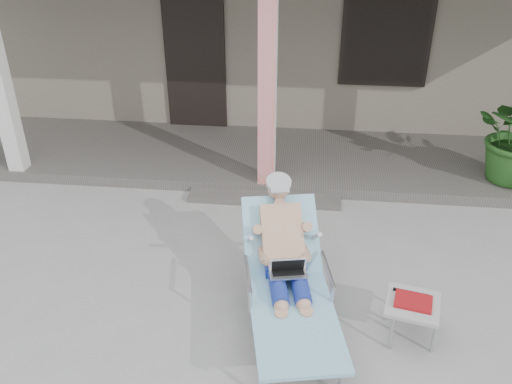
# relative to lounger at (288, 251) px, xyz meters

# --- Properties ---
(ground) EXTENTS (60.00, 60.00, 0.00)m
(ground) POSITION_rel_lounger_xyz_m (-0.41, 0.31, -0.78)
(ground) COLOR #9E9E99
(ground) RESTS_ON ground
(house) EXTENTS (10.40, 5.40, 3.30)m
(house) POSITION_rel_lounger_xyz_m (-0.41, 6.81, 0.89)
(house) COLOR gray
(house) RESTS_ON ground
(porch_deck) EXTENTS (10.00, 2.00, 0.15)m
(porch_deck) POSITION_rel_lounger_xyz_m (-0.41, 3.31, -0.70)
(porch_deck) COLOR #605B56
(porch_deck) RESTS_ON ground
(porch_step) EXTENTS (2.00, 0.30, 0.07)m
(porch_step) POSITION_rel_lounger_xyz_m (-0.41, 2.16, -0.74)
(porch_step) COLOR #605B56
(porch_step) RESTS_ON ground
(lounger) EXTENTS (1.09, 2.01, 1.27)m
(lounger) POSITION_rel_lounger_xyz_m (0.00, 0.00, 0.00)
(lounger) COLOR #B7B7BC
(lounger) RESTS_ON ground
(side_table) EXTENTS (0.55, 0.55, 0.42)m
(side_table) POSITION_rel_lounger_xyz_m (1.14, -0.12, -0.43)
(side_table) COLOR #ACACA7
(side_table) RESTS_ON ground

